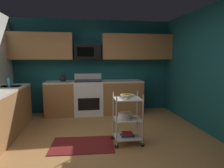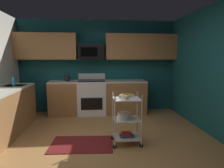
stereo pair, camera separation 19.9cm
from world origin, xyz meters
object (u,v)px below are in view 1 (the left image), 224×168
object	(u,v)px
microwave	(88,52)
dish_soap_bottle	(9,82)
rolling_cart	(127,119)
kettle	(63,79)
oven_range	(88,97)
book_stack	(127,134)
fruit_bowl	(128,96)
mixing_bowl_large	(125,115)

from	to	relation	value
microwave	dish_soap_bottle	bearing A→B (deg)	-151.69
rolling_cart	kettle	world-z (taller)	kettle
microwave	dish_soap_bottle	world-z (taller)	microwave
microwave	kettle	distance (m)	0.97
dish_soap_bottle	kettle	bearing A→B (deg)	37.75
kettle	dish_soap_bottle	bearing A→B (deg)	-142.25
oven_range	rolling_cart	world-z (taller)	oven_range
dish_soap_bottle	book_stack	bearing A→B (deg)	-25.77
fruit_bowl	book_stack	xyz separation A→B (m)	(0.00, 0.00, -0.72)
oven_range	microwave	world-z (taller)	microwave
fruit_bowl	book_stack	bearing A→B (deg)	26.57
oven_range	fruit_bowl	world-z (taller)	oven_range
kettle	dish_soap_bottle	size ratio (longest dim) A/B	1.32
mixing_bowl_large	fruit_bowl	bearing A→B (deg)	-0.00
book_stack	oven_range	bearing A→B (deg)	108.26
kettle	rolling_cart	bearing A→B (deg)	-56.22
rolling_cart	book_stack	xyz separation A→B (m)	(0.00, 0.00, -0.29)
oven_range	rolling_cart	size ratio (longest dim) A/B	1.20
microwave	mixing_bowl_large	world-z (taller)	microwave
rolling_cart	mixing_bowl_large	size ratio (longest dim) A/B	3.63
mixing_bowl_large	kettle	size ratio (longest dim) A/B	0.95
microwave	kettle	bearing A→B (deg)	-170.71
rolling_cart	oven_range	bearing A→B (deg)	108.26
book_stack	kettle	xyz separation A→B (m)	(-1.31, 1.96, 0.84)
oven_range	kettle	bearing A→B (deg)	-179.67
rolling_cart	microwave	bearing A→B (deg)	107.41
microwave	rolling_cart	bearing A→B (deg)	-72.59
oven_range	dish_soap_bottle	distance (m)	1.98
microwave	dish_soap_bottle	size ratio (longest dim) A/B	3.50
oven_range	rolling_cart	distance (m)	2.07
fruit_bowl	oven_range	bearing A→B (deg)	108.26
mixing_bowl_large	dish_soap_bottle	xyz separation A→B (m)	(-2.32, 1.14, 0.50)
rolling_cart	fruit_bowl	size ratio (longest dim) A/B	3.36
dish_soap_bottle	microwave	bearing A→B (deg)	28.31
microwave	fruit_bowl	distance (m)	2.32
fruit_bowl	rolling_cart	bearing A→B (deg)	90.00
kettle	dish_soap_bottle	xyz separation A→B (m)	(-1.06, -0.82, 0.02)
microwave	mixing_bowl_large	distance (m)	2.46
book_stack	microwave	bearing A→B (deg)	107.41
oven_range	dish_soap_bottle	bearing A→B (deg)	-154.46
book_stack	kettle	world-z (taller)	kettle
microwave	book_stack	bearing A→B (deg)	-72.59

